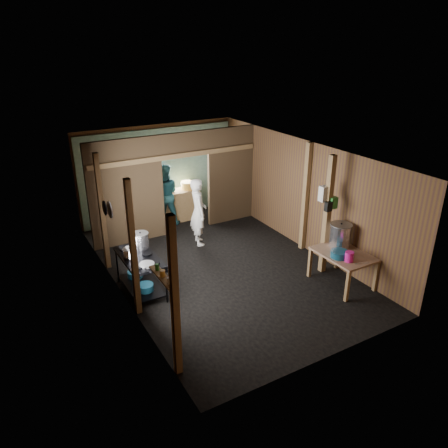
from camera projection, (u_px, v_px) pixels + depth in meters
floor at (220, 266)px, 9.72m from camera, size 4.50×7.00×0.00m
ceiling at (219, 152)px, 8.69m from camera, size 4.50×7.00×0.00m
wall_back at (158, 172)px, 11.99m from camera, size 4.50×0.00×2.60m
wall_front at (334, 288)px, 6.41m from camera, size 4.50×0.00×2.60m
wall_left at (116, 234)px, 8.18m from camera, size 0.00×7.00×2.60m
wall_right at (302, 195)px, 10.23m from camera, size 0.00×7.00×2.60m
partition_left at (126, 193)px, 10.35m from camera, size 1.85×0.10×2.60m
partition_right at (231, 175)px, 11.68m from camera, size 1.35×0.10×2.60m
partition_header at (185, 144)px, 10.68m from camera, size 1.30×0.10×0.60m
turquoise_panel at (159, 174)px, 11.97m from camera, size 4.40×0.06×2.50m
back_counter at (177, 205)px, 12.04m from camera, size 1.20×0.50×0.85m
wall_clock at (167, 150)px, 11.79m from camera, size 0.20×0.03×0.20m
post_left_a at (175, 299)px, 6.14m from camera, size 0.10×0.12×2.60m
post_left_b at (133, 250)px, 7.57m from camera, size 0.10×0.12×2.60m
post_left_c at (102, 213)px, 9.17m from camera, size 0.10×0.12×2.60m
post_right at (305, 198)px, 10.04m from camera, size 0.10×0.12×2.60m
post_free at (327, 216)px, 9.01m from camera, size 0.12×0.12×2.60m
cross_beam at (177, 156)px, 10.62m from camera, size 4.40×0.12×0.12m
pan_lid_big at (110, 210)px, 8.38m from camera, size 0.03×0.34×0.34m
pan_lid_small at (105, 208)px, 8.73m from camera, size 0.03×0.30×0.30m
wall_shelf at (163, 277)px, 6.51m from camera, size 0.14×0.80×0.03m
jar_white at (169, 281)px, 6.28m from camera, size 0.07×0.07×0.10m
jar_yellow at (163, 273)px, 6.48m from camera, size 0.08×0.08×0.10m
jar_green at (157, 267)px, 6.66m from camera, size 0.06×0.06×0.10m
bag_white at (325, 193)px, 8.86m from camera, size 0.22×0.15×0.32m
bag_green at (333, 203)px, 8.88m from camera, size 0.16×0.12×0.24m
bag_black at (328, 206)px, 8.82m from camera, size 0.14×0.10×0.20m
gas_range at (141, 274)px, 8.58m from camera, size 0.69×1.34×0.79m
prep_table at (342, 268)px, 8.90m from camera, size 0.86×1.19×0.70m
stove_pot_large at (141, 241)px, 8.73m from camera, size 0.45×0.45×0.34m
stove_pot_med at (130, 254)px, 8.35m from camera, size 0.28×0.28×0.22m
frying_pan at (147, 265)px, 8.08m from camera, size 0.41×0.57×0.07m
blue_tub_front at (146, 287)px, 8.46m from camera, size 0.32×0.32×0.13m
blue_tub_back at (135, 274)px, 8.95m from camera, size 0.32×0.32×0.13m
stock_pot at (340, 236)px, 8.96m from camera, size 0.56×0.56×0.52m
wash_basin at (340, 254)px, 8.58m from camera, size 0.44×0.44×0.13m
pink_bucket at (349, 257)px, 8.40m from camera, size 0.22×0.22×0.20m
knife at (362, 263)px, 8.36m from camera, size 0.29×0.14×0.01m
yellow_tub at (188, 185)px, 11.98m from camera, size 0.38×0.38×0.21m
red_cup at (165, 190)px, 11.69m from camera, size 0.12×0.12×0.14m
cook at (198, 212)px, 10.48m from camera, size 0.54×0.69×1.67m
worker_back at (164, 195)px, 11.62m from camera, size 0.98×0.87×1.68m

